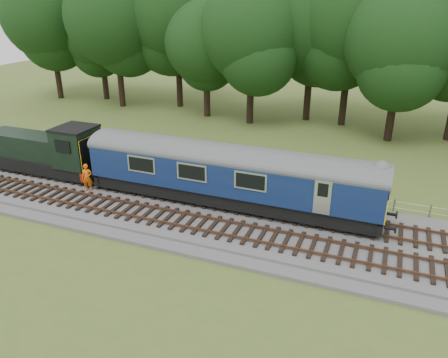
% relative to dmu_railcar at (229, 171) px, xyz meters
% --- Properties ---
extents(ground, '(120.00, 120.00, 0.00)m').
position_rel_dmu_railcar_xyz_m(ground, '(-0.52, -1.40, -2.61)').
color(ground, '#4F6A27').
rests_on(ground, ground).
extents(ballast, '(70.00, 7.00, 0.35)m').
position_rel_dmu_railcar_xyz_m(ballast, '(-0.52, -1.40, -2.43)').
color(ballast, '#4C4C4F').
rests_on(ballast, ground).
extents(track_north, '(67.20, 2.40, 0.21)m').
position_rel_dmu_railcar_xyz_m(track_north, '(-0.52, -0.00, -2.19)').
color(track_north, black).
rests_on(track_north, ballast).
extents(track_south, '(67.20, 2.40, 0.21)m').
position_rel_dmu_railcar_xyz_m(track_south, '(-0.52, -3.00, -2.19)').
color(track_south, black).
rests_on(track_south, ballast).
extents(fence, '(64.00, 0.12, 1.00)m').
position_rel_dmu_railcar_xyz_m(fence, '(-0.52, 3.10, -2.61)').
color(fence, '#6B6054').
rests_on(fence, ground).
extents(tree_line, '(70.00, 8.00, 18.00)m').
position_rel_dmu_railcar_xyz_m(tree_line, '(-0.52, 20.60, -2.61)').
color(tree_line, black).
rests_on(tree_line, ground).
extents(dmu_railcar, '(18.05, 2.86, 3.88)m').
position_rel_dmu_railcar_xyz_m(dmu_railcar, '(0.00, 0.00, 0.00)').
color(dmu_railcar, black).
rests_on(dmu_railcar, ground).
extents(shunter_loco, '(8.91, 2.60, 3.38)m').
position_rel_dmu_railcar_xyz_m(shunter_loco, '(-13.93, 0.00, -0.63)').
color(shunter_loco, black).
rests_on(shunter_loco, ground).
extents(worker, '(0.80, 0.68, 1.86)m').
position_rel_dmu_railcar_xyz_m(worker, '(-9.38, -1.51, -1.33)').
color(worker, '#F15F0C').
rests_on(worker, ballast).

